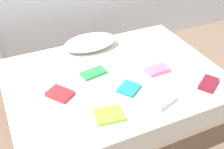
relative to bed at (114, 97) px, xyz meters
name	(u,v)px	position (x,y,z in m)	size (l,w,h in m)	color
ground_plane	(114,115)	(0.00, 0.00, -0.25)	(8.00, 8.00, 0.00)	#7F6651
bed	(114,97)	(0.00, 0.00, 0.00)	(2.00, 1.50, 0.50)	brown
pillow	(90,42)	(-0.02, 0.54, 0.33)	(0.57, 0.30, 0.16)	white
textbook_red	(60,94)	(-0.53, -0.07, 0.27)	(0.21, 0.15, 0.03)	red
textbook_white	(160,99)	(0.19, -0.48, 0.28)	(0.22, 0.18, 0.05)	white
textbook_lime	(109,115)	(-0.26, -0.47, 0.27)	(0.22, 0.18, 0.03)	#8CC638
textbook_teal	(129,88)	(0.03, -0.24, 0.27)	(0.18, 0.15, 0.03)	teal
textbook_green	(94,73)	(-0.17, 0.10, 0.27)	(0.23, 0.12, 0.03)	green
textbook_pink	(157,70)	(0.39, -0.11, 0.27)	(0.22, 0.13, 0.04)	pink
textbook_maroon	(209,84)	(0.69, -0.48, 0.27)	(0.21, 0.13, 0.04)	maroon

